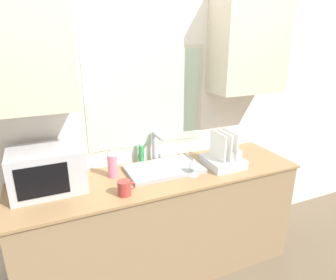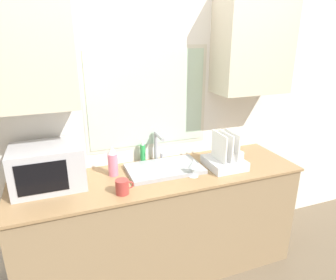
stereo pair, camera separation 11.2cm
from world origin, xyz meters
The scene contains 10 objects.
countertop centered at (0.00, 0.30, 0.45)m, with size 2.20×0.64×0.89m.
wall_back centered at (0.00, 0.59, 1.43)m, with size 6.00×0.38×2.60m.
sink_basin centered at (0.05, 0.35, 0.91)m, with size 0.58×0.35×0.03m.
faucet centered at (0.05, 0.53, 1.05)m, with size 0.08×0.19×0.26m.
microwave centered at (-0.79, 0.40, 1.04)m, with size 0.48×0.35×0.30m.
dish_rack centered at (0.53, 0.24, 0.96)m, with size 0.28×0.30×0.29m.
spray_bottle centered at (-0.34, 0.41, 1.00)m, with size 0.07×0.07×0.24m.
soap_bottle centered at (-0.07, 0.55, 0.97)m, with size 0.04×0.04×0.18m.
mug_near_sink centered at (-0.34, 0.11, 0.94)m, with size 0.12×0.09×0.10m.
wine_glass centered at (0.22, 0.18, 0.99)m, with size 0.08×0.08×0.14m.
Camera 1 is at (-0.79, -1.61, 1.91)m, focal length 32.00 mm.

